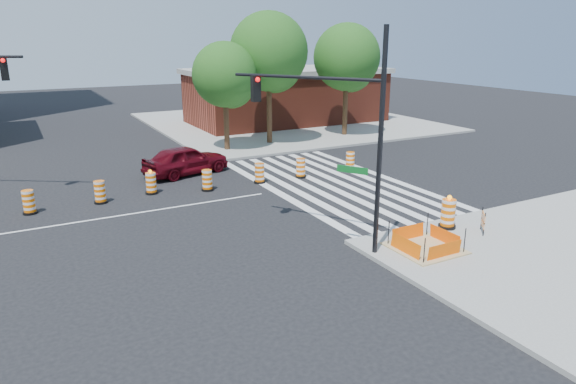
{
  "coord_description": "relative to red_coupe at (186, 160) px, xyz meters",
  "views": [
    {
      "loc": [
        -3.0,
        -21.23,
        7.23
      ],
      "look_at": [
        6.08,
        -4.39,
        1.4
      ],
      "focal_mm": 32.0,
      "sensor_mm": 36.0,
      "label": 1
    }
  ],
  "objects": [
    {
      "name": "ground",
      "position": [
        -4.97,
        -5.23,
        -0.8
      ],
      "size": [
        120.0,
        120.0,
        0.0
      ],
      "primitive_type": "plane",
      "color": "black",
      "rests_on": "ground"
    },
    {
      "name": "sidewalk_ne",
      "position": [
        13.03,
        12.77,
        -0.73
      ],
      "size": [
        22.0,
        22.0,
        0.15
      ],
      "primitive_type": "cube",
      "color": "gray",
      "rests_on": "ground"
    },
    {
      "name": "crosswalk_east",
      "position": [
        5.98,
        -5.23,
        -0.8
      ],
      "size": [
        6.75,
        13.5,
        0.01
      ],
      "color": "silver",
      "rests_on": "ground"
    },
    {
      "name": "lane_centerline",
      "position": [
        -4.97,
        -5.23,
        -0.8
      ],
      "size": [
        14.0,
        0.12,
        0.01
      ],
      "primitive_type": "cube",
      "color": "silver",
      "rests_on": "ground"
    },
    {
      "name": "excavation_pit",
      "position": [
        4.03,
        -14.23,
        -0.58
      ],
      "size": [
        2.2,
        2.2,
        0.9
      ],
      "color": "tan",
      "rests_on": "ground"
    },
    {
      "name": "brick_storefront",
      "position": [
        13.03,
        12.77,
        1.52
      ],
      "size": [
        16.5,
        8.5,
        4.6
      ],
      "color": "maroon",
      "rests_on": "ground"
    },
    {
      "name": "red_coupe",
      "position": [
        0.0,
        0.0,
        0.0
      ],
      "size": [
        5.03,
        3.01,
        1.6
      ],
      "primitive_type": "imported",
      "rotation": [
        0.0,
        0.0,
        1.82
      ],
      "color": "#4F0610",
      "rests_on": "ground"
    },
    {
      "name": "signal_pole_se",
      "position": [
        1.5,
        -12.3,
        3.76
      ],
      "size": [
        3.09,
        4.83,
        7.42
      ],
      "rotation": [
        0.0,
        0.0,
        2.13
      ],
      "color": "black",
      "rests_on": "ground"
    },
    {
      "name": "pit_drum",
      "position": [
        6.2,
        -13.08,
        -0.11
      ],
      "size": [
        0.67,
        0.67,
        1.31
      ],
      "color": "black",
      "rests_on": "ground"
    },
    {
      "name": "barricade",
      "position": [
        6.99,
        -14.08,
        -0.15
      ],
      "size": [
        0.53,
        0.6,
        0.91
      ],
      "rotation": [
        0.0,
        0.0,
        0.85
      ],
      "color": "#F86905",
      "rests_on": "ground"
    },
    {
      "name": "tree_north_c",
      "position": [
        4.19,
        4.42,
        3.87
      ],
      "size": [
        4.1,
        4.1,
        6.96
      ],
      "color": "#382314",
      "rests_on": "ground"
    },
    {
      "name": "tree_north_d",
      "position": [
        7.62,
        5.1,
        5.14
      ],
      "size": [
        5.21,
        5.21,
        8.85
      ],
      "color": "#382314",
      "rests_on": "ground"
    },
    {
      "name": "tree_north_e",
      "position": [
        13.9,
        5.13,
        4.69
      ],
      "size": [
        4.81,
        4.81,
        8.18
      ],
      "color": "#382314",
      "rests_on": "ground"
    },
    {
      "name": "median_drum_3",
      "position": [
        -7.86,
        -3.14,
        -0.32
      ],
      "size": [
        0.6,
        0.6,
        1.02
      ],
      "color": "black",
      "rests_on": "ground"
    },
    {
      "name": "median_drum_4",
      "position": [
        -4.97,
        -3.05,
        -0.32
      ],
      "size": [
        0.6,
        0.6,
        1.02
      ],
      "color": "black",
      "rests_on": "ground"
    },
    {
      "name": "median_drum_5",
      "position": [
        -2.58,
        -2.7,
        -0.31
      ],
      "size": [
        0.6,
        0.6,
        1.18
      ],
      "color": "black",
      "rests_on": "ground"
    },
    {
      "name": "median_drum_6",
      "position": [
        -0.05,
        -3.46,
        -0.32
      ],
      "size": [
        0.6,
        0.6,
        1.02
      ],
      "color": "black",
      "rests_on": "ground"
    },
    {
      "name": "median_drum_7",
      "position": [
        2.77,
        -3.45,
        -0.32
      ],
      "size": [
        0.6,
        0.6,
        1.02
      ],
      "color": "black",
      "rests_on": "ground"
    },
    {
      "name": "median_drum_8",
      "position": [
        5.16,
        -3.52,
        -0.32
      ],
      "size": [
        0.6,
        0.6,
        1.02
      ],
      "color": "black",
      "rests_on": "ground"
    },
    {
      "name": "median_drum_9",
      "position": [
        8.39,
        -3.47,
        -0.32
      ],
      "size": [
        0.6,
        0.6,
        1.02
      ],
      "color": "black",
      "rests_on": "ground"
    }
  ]
}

